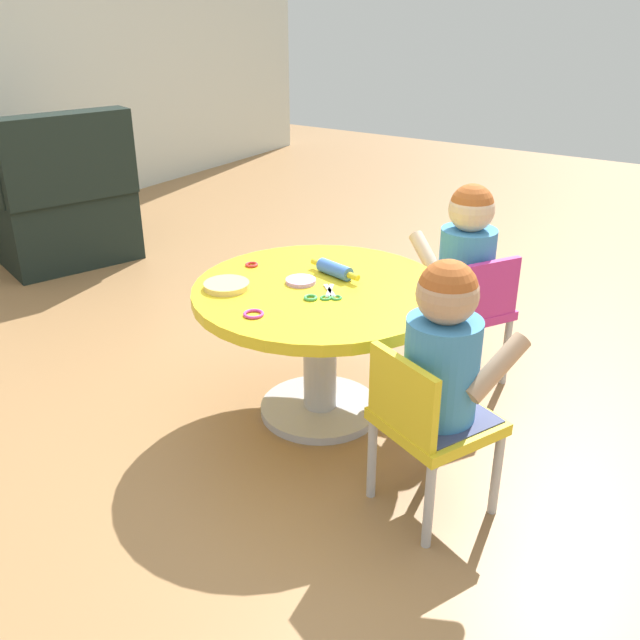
% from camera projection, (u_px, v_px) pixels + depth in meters
% --- Properties ---
extents(ground_plane, '(10.00, 10.00, 0.00)m').
position_uv_depth(ground_plane, '(320.00, 411.00, 2.63)').
color(ground_plane, '#9E7247').
extents(craft_table, '(0.88, 0.88, 0.50)m').
position_uv_depth(craft_table, '(320.00, 319.00, 2.47)').
color(craft_table, silver).
rests_on(craft_table, ground).
extents(child_chair_left, '(0.40, 0.40, 0.54)m').
position_uv_depth(child_chair_left, '(428.00, 422.00, 2.01)').
color(child_chair_left, '#B7B7BC').
rests_on(child_chair_left, ground).
extents(seated_child_left, '(0.43, 0.39, 0.51)m').
position_uv_depth(seated_child_left, '(444.00, 348.00, 1.94)').
color(seated_child_left, '#3F4772').
rests_on(seated_child_left, ground).
extents(child_chair_right, '(0.41, 0.41, 0.54)m').
position_uv_depth(child_chair_right, '(468.00, 310.00, 2.72)').
color(child_chair_right, '#B7B7BC').
rests_on(child_chair_right, ground).
extents(seated_child_right, '(0.41, 0.43, 0.51)m').
position_uv_depth(seated_child_right, '(467.00, 251.00, 2.66)').
color(seated_child_right, '#3F4772').
rests_on(seated_child_right, ground).
extents(armchair_dark, '(0.90, 0.91, 0.85)m').
position_uv_depth(armchair_dark, '(60.00, 206.00, 4.01)').
color(armchair_dark, black).
rests_on(armchair_dark, ground).
extents(rolling_pin, '(0.08, 0.23, 0.05)m').
position_uv_depth(rolling_pin, '(335.00, 269.00, 2.50)').
color(rolling_pin, '#3F72CC').
rests_on(rolling_pin, craft_table).
extents(craft_scissors, '(0.14, 0.12, 0.01)m').
position_uv_depth(craft_scissors, '(330.00, 295.00, 2.35)').
color(craft_scissors, silver).
rests_on(craft_scissors, craft_table).
extents(playdough_blob_0, '(0.10, 0.10, 0.01)m').
position_uv_depth(playdough_blob_0, '(301.00, 281.00, 2.45)').
color(playdough_blob_0, '#CC99E5').
rests_on(playdough_blob_0, craft_table).
extents(playdough_blob_1, '(0.16, 0.16, 0.02)m').
position_uv_depth(playdough_blob_1, '(227.00, 285.00, 2.40)').
color(playdough_blob_1, '#F2CC72').
rests_on(playdough_blob_1, craft_table).
extents(cookie_cutter_0, '(0.07, 0.07, 0.01)m').
position_uv_depth(cookie_cutter_0, '(254.00, 314.00, 2.20)').
color(cookie_cutter_0, '#D83FA5').
rests_on(cookie_cutter_0, craft_table).
extents(cookie_cutter_1, '(0.05, 0.05, 0.01)m').
position_uv_depth(cookie_cutter_1, '(311.00, 298.00, 2.32)').
color(cookie_cutter_1, '#4CB259').
rests_on(cookie_cutter_1, craft_table).
extents(cookie_cutter_2, '(0.05, 0.05, 0.01)m').
position_uv_depth(cookie_cutter_2, '(252.00, 265.00, 2.60)').
color(cookie_cutter_2, red).
rests_on(cookie_cutter_2, craft_table).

